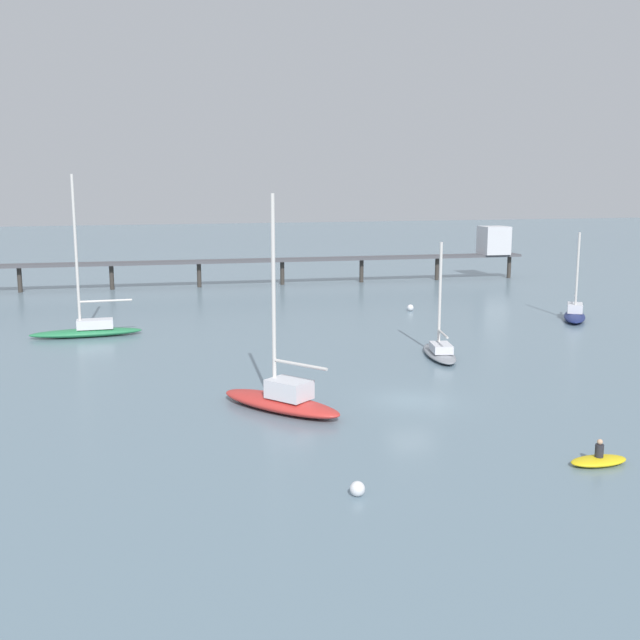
% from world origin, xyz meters
% --- Properties ---
extents(ground_plane, '(400.00, 400.00, 0.00)m').
position_xyz_m(ground_plane, '(0.00, 0.00, 0.00)').
color(ground_plane, slate).
extents(pier, '(71.10, 7.02, 6.62)m').
position_xyz_m(pier, '(12.53, 49.79, 3.62)').
color(pier, '#4C4C51').
rests_on(pier, ground_plane).
extents(sailboat_green, '(8.53, 1.96, 12.57)m').
position_xyz_m(sailboat_green, '(-17.21, 23.85, 0.74)').
color(sailboat_green, '#287F4C').
rests_on(sailboat_green, ground_plane).
extents(sailboat_navy, '(4.90, 6.07, 7.74)m').
position_xyz_m(sailboat_navy, '(23.89, 19.28, 0.60)').
color(sailboat_navy, navy).
rests_on(sailboat_navy, ground_plane).
extents(sailboat_red, '(6.31, 7.44, 11.31)m').
position_xyz_m(sailboat_red, '(-7.25, 0.26, 0.73)').
color(sailboat_red, red).
rests_on(sailboat_red, ground_plane).
extents(sailboat_gray, '(3.24, 6.68, 7.92)m').
position_xyz_m(sailboat_gray, '(6.19, 9.40, 0.51)').
color(sailboat_gray, gray).
rests_on(sailboat_gray, ground_plane).
extents(dinghy_yellow, '(2.62, 1.21, 1.14)m').
position_xyz_m(dinghy_yellow, '(3.81, -11.18, 0.21)').
color(dinghy_yellow, yellow).
rests_on(dinghy_yellow, ground_plane).
extents(mooring_buoy_outer, '(0.62, 0.62, 0.62)m').
position_xyz_m(mooring_buoy_outer, '(11.98, 27.99, 0.31)').
color(mooring_buoy_outer, silver).
rests_on(mooring_buoy_outer, ground_plane).
extents(mooring_buoy_inner, '(0.59, 0.59, 0.59)m').
position_xyz_m(mooring_buoy_inner, '(-7.11, -11.36, 0.30)').
color(mooring_buoy_inner, silver).
rests_on(mooring_buoy_inner, ground_plane).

